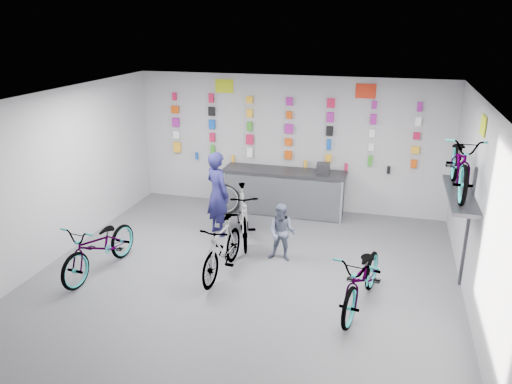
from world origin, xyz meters
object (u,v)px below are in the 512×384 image
(counter, at_px, (284,193))
(bike_left, at_px, (100,246))
(bike_right, at_px, (363,278))
(bike_service, at_px, (243,215))
(clerk, at_px, (218,194))
(bike_center, at_px, (222,248))
(customer, at_px, (282,233))

(counter, bearing_deg, bike_left, -124.54)
(bike_right, height_order, bike_service, bike_service)
(bike_right, xyz_separation_m, clerk, (-3.00, 2.03, 0.37))
(bike_left, height_order, clerk, clerk)
(bike_service, height_order, clerk, clerk)
(bike_left, relative_size, bike_right, 0.99)
(counter, height_order, bike_center, counter)
(counter, xyz_separation_m, bike_right, (1.96, -3.48, 0.00))
(counter, distance_m, clerk, 1.82)
(counter, distance_m, bike_left, 4.29)
(bike_service, distance_m, clerk, 0.69)
(bike_service, bearing_deg, bike_center, -107.88)
(bike_left, bearing_deg, clerk, 63.17)
(bike_center, relative_size, clerk, 0.96)
(bike_left, height_order, bike_center, bike_center)
(clerk, bearing_deg, bike_service, -162.71)
(customer, bearing_deg, bike_center, -134.99)
(clerk, bearing_deg, bike_left, 92.29)
(bike_center, height_order, clerk, clerk)
(counter, relative_size, bike_service, 1.50)
(bike_service, relative_size, customer, 1.68)
(bike_left, distance_m, customer, 3.15)
(bike_right, height_order, clerk, clerk)
(bike_service, bearing_deg, customer, -54.68)
(counter, xyz_separation_m, clerk, (-1.04, -1.44, 0.37))
(bike_right, bearing_deg, customer, 152.33)
(bike_left, relative_size, bike_service, 1.03)
(clerk, bearing_deg, counter, -89.76)
(bike_left, distance_m, bike_center, 2.09)
(bike_center, xyz_separation_m, bike_service, (-0.06, 1.41, 0.05))
(counter, bearing_deg, bike_service, -105.51)
(clerk, height_order, customer, clerk)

